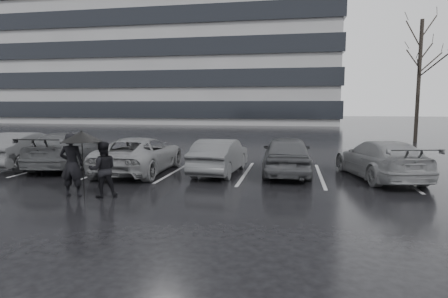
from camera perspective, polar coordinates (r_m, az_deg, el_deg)
ground at (r=12.19m, az=-0.94°, el=-5.69°), size 160.00×160.00×0.00m
office_building at (r=65.50m, az=-12.13°, el=16.91°), size 61.00×26.00×29.00m
car_main at (r=14.34m, az=9.53°, el=-0.87°), size 1.93×4.45×1.49m
car_west_a at (r=14.37m, az=-0.65°, el=-1.08°), size 1.69×4.13×1.33m
car_west_b at (r=14.92m, az=-12.63°, el=-0.87°), size 2.38×5.00×1.38m
car_west_c at (r=17.05m, az=-22.23°, el=-0.09°), size 2.59×5.29×1.48m
car_west_d at (r=18.08m, az=-27.92°, el=-0.04°), size 1.68×4.50×1.47m
car_east at (r=14.45m, az=22.71°, el=-1.47°), size 2.94×5.07×1.38m
pedestrian_left at (r=11.53m, az=-22.18°, el=-2.24°), size 0.73×0.54×1.84m
pedestrian_right at (r=11.19m, az=-17.98°, el=-2.98°), size 0.97×0.91×1.59m
umbrella at (r=11.23m, az=-20.87°, el=1.80°), size 1.13×1.13×1.91m
stall_stripes at (r=14.75m, az=-2.08°, el=-3.50°), size 19.72×5.00×0.00m
tree_north at (r=29.99m, az=27.54°, el=9.10°), size 0.26×0.26×8.50m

